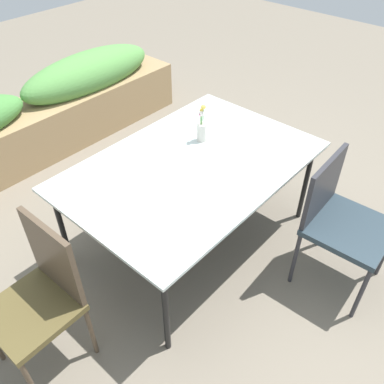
% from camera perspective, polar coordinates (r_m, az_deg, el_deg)
% --- Properties ---
extents(ground_plane, '(12.00, 12.00, 0.00)m').
position_cam_1_polar(ground_plane, '(3.24, -1.45, -6.18)').
color(ground_plane, '#756B5B').
extents(dining_table, '(1.72, 1.16, 0.72)m').
position_cam_1_polar(dining_table, '(2.76, 0.00, 3.36)').
color(dining_table, silver).
rests_on(dining_table, ground).
extents(chair_end_left, '(0.44, 0.44, 0.95)m').
position_cam_1_polar(chair_end_left, '(2.37, -20.48, -13.12)').
color(chair_end_left, brown).
rests_on(chair_end_left, ground).
extents(chair_near_right, '(0.51, 0.51, 0.93)m').
position_cam_1_polar(chair_near_right, '(2.77, 20.12, -3.29)').
color(chair_near_right, '#26343D').
rests_on(chair_near_right, ground).
extents(flower_vase, '(0.07, 0.07, 0.29)m').
position_cam_1_polar(flower_vase, '(2.92, 1.40, 9.00)').
color(flower_vase, silver).
rests_on(flower_vase, dining_table).
extents(planter_box, '(3.36, 0.55, 0.81)m').
position_cam_1_polar(planter_box, '(4.20, -21.92, 9.38)').
color(planter_box, '#9E7F56').
rests_on(planter_box, ground).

